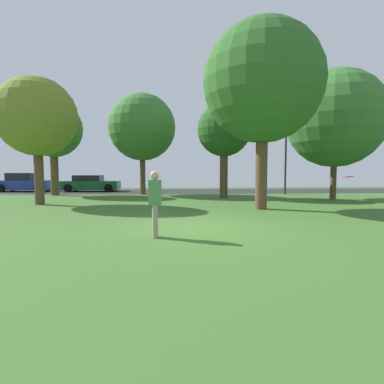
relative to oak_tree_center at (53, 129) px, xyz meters
The scene contains 13 objects.
ground_plane 15.78m from the oak_tree_center, 54.50° to the right, with size 44.00×44.00×0.00m, color #3D6628.
road_strip 10.52m from the oak_tree_center, 22.72° to the left, with size 44.00×6.40×0.01m, color #28282B.
oak_tree_center is the anchor object (origin of this frame).
birch_tree_lone 17.85m from the oak_tree_center, 12.89° to the right, with size 5.56×5.56×7.43m.
maple_tree_far 6.04m from the oak_tree_center, 75.32° to the right, with size 3.79×3.79×6.16m.
oak_tree_right 5.93m from the oak_tree_center, ahead, with size 4.64×4.64×7.02m.
maple_tree_near 14.48m from the oak_tree_center, 34.66° to the right, with size 5.05×5.05×7.89m.
oak_tree_left 11.49m from the oak_tree_center, 12.79° to the right, with size 3.28×3.28×5.82m.
person_catcher 15.99m from the oak_tree_center, 60.53° to the right, with size 0.34×0.30×1.65m.
frisbee_disc 18.59m from the oak_tree_center, 45.77° to the right, with size 0.36×0.36×0.05m.
parked_car_blue 6.85m from the oak_tree_center, 134.43° to the left, with size 4.08×1.94×1.50m.
parked_car_green 5.64m from the oak_tree_center, 71.14° to the left, with size 4.46×2.04×1.31m.
street_lamp_post 16.14m from the oak_tree_center, ahead, with size 0.14×0.14×4.50m, color #2D2D33.
Camera 1 is at (-0.64, -8.61, 1.63)m, focal length 28.05 mm.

